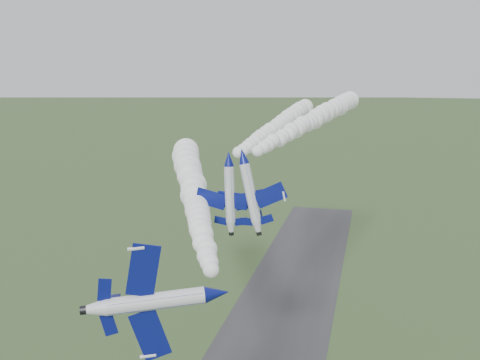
% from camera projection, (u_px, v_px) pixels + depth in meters
% --- Properties ---
extents(jet_lead, '(7.08, 13.63, 11.79)m').
position_uv_depth(jet_lead, '(218.00, 294.00, 52.14)').
color(jet_lead, silver).
extents(smoke_trail_jet_lead, '(31.37, 63.28, 5.60)m').
position_uv_depth(smoke_trail_jet_lead, '(194.00, 192.00, 87.40)').
color(smoke_trail_jet_lead, white).
extents(jet_pair_left, '(10.52, 12.67, 3.14)m').
position_uv_depth(jet_pair_left, '(229.00, 159.00, 77.41)').
color(jet_pair_left, silver).
extents(smoke_trail_jet_pair_left, '(6.11, 74.12, 4.47)m').
position_uv_depth(smoke_trail_jet_pair_left, '(281.00, 124.00, 115.38)').
color(smoke_trail_jet_pair_left, white).
extents(jet_pair_right, '(10.72, 12.99, 3.79)m').
position_uv_depth(jet_pair_right, '(242.00, 156.00, 76.54)').
color(jet_pair_right, silver).
extents(smoke_trail_jet_pair_right, '(15.62, 70.69, 4.70)m').
position_uv_depth(smoke_trail_jet_pair_right, '(315.00, 119.00, 111.03)').
color(smoke_trail_jet_pair_right, white).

